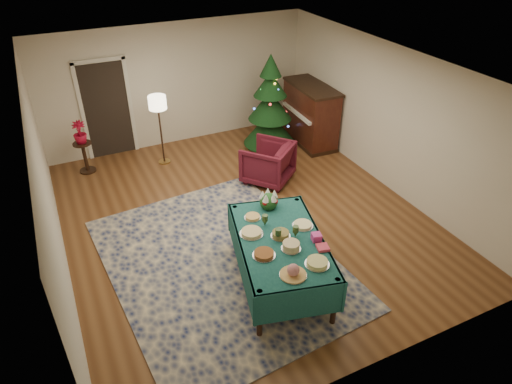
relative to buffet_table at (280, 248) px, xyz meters
name	(u,v)px	position (x,y,z in m)	size (l,w,h in m)	color
room_shell	(242,150)	(0.20, 1.73, 0.71)	(7.00, 7.00, 7.00)	#593319
doorway	(107,107)	(-1.40, 5.21, 0.46)	(1.08, 0.04, 2.16)	black
rug	(220,262)	(-0.64, 0.77, -0.63)	(3.20, 4.20, 0.02)	#141F4D
buffet_table	(280,248)	(0.00, 0.00, 0.00)	(1.65, 2.27, 0.80)	black
platter_0	(293,271)	(-0.21, -0.71, 0.23)	(0.35, 0.35, 0.17)	silver
platter_1	(317,263)	(0.17, -0.67, 0.19)	(0.33, 0.33, 0.07)	silver
platter_2	(264,254)	(-0.37, -0.21, 0.18)	(0.31, 0.31, 0.06)	silver
platter_3	(291,246)	(0.02, -0.25, 0.21)	(0.27, 0.27, 0.11)	silver
platter_4	(251,233)	(-0.32, 0.28, 0.18)	(0.34, 0.34, 0.06)	silver
platter_5	(281,234)	(0.03, 0.06, 0.19)	(0.28, 0.28, 0.08)	silver
platter_6	(303,225)	(0.43, 0.13, 0.18)	(0.31, 0.31, 0.04)	silver
platter_7	(253,217)	(-0.14, 0.63, 0.18)	(0.25, 0.25, 0.04)	silver
goblet_0	(265,220)	(-0.06, 0.38, 0.26)	(0.08, 0.08, 0.19)	#2D471E
goblet_1	(296,231)	(0.21, -0.05, 0.26)	(0.08, 0.08, 0.19)	#2D471E
goblet_2	(278,234)	(-0.04, 0.00, 0.26)	(0.08, 0.08, 0.19)	#2D471E
napkin_stack	(323,248)	(0.41, -0.43, 0.18)	(0.16, 0.16, 0.04)	#E13E5A
gift_box	(316,237)	(0.43, -0.23, 0.21)	(0.13, 0.13, 0.11)	#D63B98
centerpiece	(269,200)	(0.20, 0.77, 0.30)	(0.29, 0.29, 0.33)	#1E4C1E
armchair	(268,161)	(1.16, 2.68, -0.19)	(0.87, 0.82, 0.90)	#4E101D
floor_lamp	(158,107)	(-0.51, 4.34, 0.64)	(0.36, 0.36, 1.50)	#A57F3F
side_table	(85,158)	(-2.07, 4.64, -0.32)	(0.37, 0.37, 0.66)	black
potted_plant	(80,137)	(-2.07, 4.64, 0.15)	(0.26, 0.47, 0.26)	#AA0C27
christmas_tree	(270,107)	(1.89, 4.01, 0.32)	(1.31, 1.31, 2.14)	black
piano	(310,115)	(2.85, 3.86, 0.03)	(0.82, 1.61, 1.36)	black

